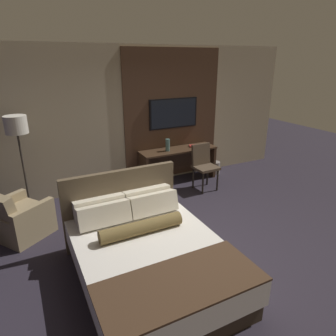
{
  "coord_description": "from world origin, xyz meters",
  "views": [
    {
      "loc": [
        -2.18,
        -3.06,
        2.55
      ],
      "look_at": [
        -0.11,
        0.99,
        0.87
      ],
      "focal_mm": 32.0,
      "sensor_mm": 36.0,
      "label": 1
    }
  ],
  "objects_px": {
    "floor_lamp": "(17,133)",
    "waste_bin": "(215,168)",
    "desk": "(177,159)",
    "tv": "(174,113)",
    "desk_chair": "(203,162)",
    "bed": "(148,255)",
    "book": "(194,146)",
    "armchair_by_window": "(19,220)",
    "vase_tall": "(168,145)"
  },
  "relations": [
    {
      "from": "floor_lamp",
      "to": "waste_bin",
      "type": "xyz_separation_m",
      "value": [
        3.98,
        0.18,
        -1.3
      ]
    },
    {
      "from": "desk",
      "to": "floor_lamp",
      "type": "distance_m",
      "value": 3.15
    },
    {
      "from": "desk",
      "to": "waste_bin",
      "type": "relative_size",
      "value": 6.01
    },
    {
      "from": "tv",
      "to": "armchair_by_window",
      "type": "height_order",
      "value": "tv"
    },
    {
      "from": "tv",
      "to": "bed",
      "type": "bearing_deg",
      "value": -123.16
    },
    {
      "from": "desk_chair",
      "to": "book",
      "type": "distance_m",
      "value": 0.63
    },
    {
      "from": "armchair_by_window",
      "to": "floor_lamp",
      "type": "bearing_deg",
      "value": -50.39
    },
    {
      "from": "tv",
      "to": "vase_tall",
      "type": "height_order",
      "value": "tv"
    },
    {
      "from": "bed",
      "to": "book",
      "type": "xyz_separation_m",
      "value": [
        2.22,
        2.57,
        0.42
      ]
    },
    {
      "from": "desk",
      "to": "tv",
      "type": "height_order",
      "value": "tv"
    },
    {
      "from": "book",
      "to": "armchair_by_window",
      "type": "bearing_deg",
      "value": -166.9
    },
    {
      "from": "vase_tall",
      "to": "book",
      "type": "relative_size",
      "value": 0.97
    },
    {
      "from": "desk",
      "to": "vase_tall",
      "type": "height_order",
      "value": "vase_tall"
    },
    {
      "from": "desk",
      "to": "vase_tall",
      "type": "bearing_deg",
      "value": -168.82
    },
    {
      "from": "bed",
      "to": "tv",
      "type": "bearing_deg",
      "value": 56.84
    },
    {
      "from": "tv",
      "to": "floor_lamp",
      "type": "bearing_deg",
      "value": -172.03
    },
    {
      "from": "tv",
      "to": "armchair_by_window",
      "type": "xyz_separation_m",
      "value": [
        -3.18,
        -1.06,
        -1.18
      ]
    },
    {
      "from": "vase_tall",
      "to": "floor_lamp",
      "type": "bearing_deg",
      "value": -176.37
    },
    {
      "from": "desk",
      "to": "tv",
      "type": "relative_size",
      "value": 1.51
    },
    {
      "from": "bed",
      "to": "desk_chair",
      "type": "relative_size",
      "value": 2.33
    },
    {
      "from": "floor_lamp",
      "to": "bed",
      "type": "bearing_deg",
      "value": -63.65
    },
    {
      "from": "armchair_by_window",
      "to": "book",
      "type": "bearing_deg",
      "value": -111.82
    },
    {
      "from": "waste_bin",
      "to": "armchair_by_window",
      "type": "bearing_deg",
      "value": -168.85
    },
    {
      "from": "armchair_by_window",
      "to": "vase_tall",
      "type": "bearing_deg",
      "value": -109.37
    },
    {
      "from": "tv",
      "to": "desk",
      "type": "bearing_deg",
      "value": -90.0
    },
    {
      "from": "armchair_by_window",
      "to": "desk_chair",
      "type": "bearing_deg",
      "value": -120.79
    },
    {
      "from": "desk_chair",
      "to": "armchair_by_window",
      "type": "distance_m",
      "value": 3.46
    },
    {
      "from": "desk_chair",
      "to": "vase_tall",
      "type": "bearing_deg",
      "value": 131.29
    },
    {
      "from": "bed",
      "to": "book",
      "type": "distance_m",
      "value": 3.42
    },
    {
      "from": "bed",
      "to": "book",
      "type": "height_order",
      "value": "bed"
    },
    {
      "from": "desk",
      "to": "desk_chair",
      "type": "xyz_separation_m",
      "value": [
        0.26,
        -0.61,
        0.07
      ]
    },
    {
      "from": "book",
      "to": "bed",
      "type": "bearing_deg",
      "value": -130.9
    },
    {
      "from": "vase_tall",
      "to": "desk_chair",
      "type": "bearing_deg",
      "value": -46.7
    },
    {
      "from": "book",
      "to": "desk_chair",
      "type": "bearing_deg",
      "value": -103.34
    },
    {
      "from": "armchair_by_window",
      "to": "vase_tall",
      "type": "height_order",
      "value": "vase_tall"
    },
    {
      "from": "tv",
      "to": "vase_tall",
      "type": "bearing_deg",
      "value": -137.27
    },
    {
      "from": "armchair_by_window",
      "to": "floor_lamp",
      "type": "xyz_separation_m",
      "value": [
        0.18,
        0.64,
        1.17
      ]
    },
    {
      "from": "book",
      "to": "tv",
      "type": "bearing_deg",
      "value": 150.75
    },
    {
      "from": "desk",
      "to": "desk_chair",
      "type": "relative_size",
      "value": 1.82
    },
    {
      "from": "tv",
      "to": "desk_chair",
      "type": "relative_size",
      "value": 1.21
    },
    {
      "from": "desk_chair",
      "to": "book",
      "type": "height_order",
      "value": "desk_chair"
    },
    {
      "from": "bed",
      "to": "desk_chair",
      "type": "height_order",
      "value": "bed"
    },
    {
      "from": "floor_lamp",
      "to": "desk",
      "type": "bearing_deg",
      "value": 4.31
    },
    {
      "from": "desk_chair",
      "to": "floor_lamp",
      "type": "relative_size",
      "value": 0.54
    },
    {
      "from": "bed",
      "to": "floor_lamp",
      "type": "xyz_separation_m",
      "value": [
        -1.17,
        2.37,
        1.12
      ]
    },
    {
      "from": "bed",
      "to": "desk_chair",
      "type": "xyz_separation_m",
      "value": [
        2.09,
        1.98,
        0.24
      ]
    },
    {
      "from": "floor_lamp",
      "to": "waste_bin",
      "type": "relative_size",
      "value": 6.12
    },
    {
      "from": "bed",
      "to": "desk",
      "type": "relative_size",
      "value": 1.28
    },
    {
      "from": "book",
      "to": "waste_bin",
      "type": "height_order",
      "value": "book"
    },
    {
      "from": "tv",
      "to": "armchair_by_window",
      "type": "bearing_deg",
      "value": -161.6
    }
  ]
}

